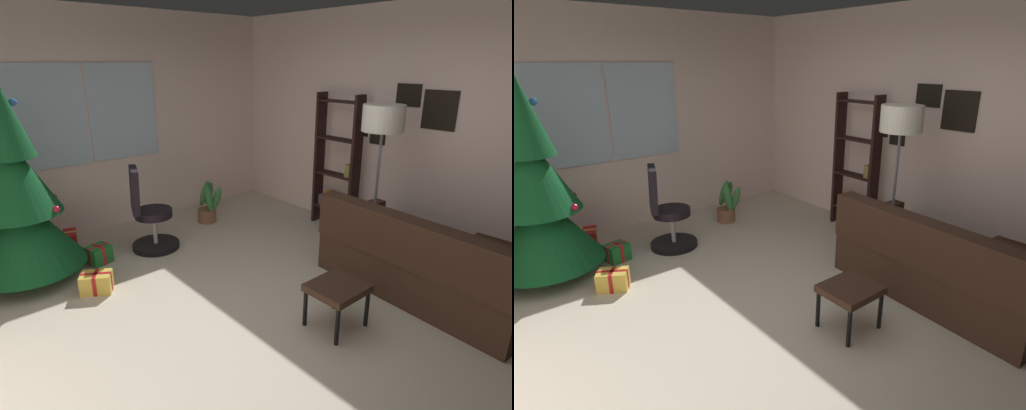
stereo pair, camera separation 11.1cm
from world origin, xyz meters
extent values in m
cube|color=beige|center=(0.00, 0.00, -0.05)|extent=(4.68, 5.72, 0.10)
cube|color=beige|center=(0.00, 2.91, 1.39)|extent=(4.68, 0.10, 2.78)
cube|color=silver|center=(-0.82, 2.85, 1.53)|extent=(0.90, 0.03, 1.20)
cube|color=silver|center=(0.12, 2.85, 1.53)|extent=(0.90, 0.03, 1.20)
cube|color=beige|center=(2.39, 0.00, 1.39)|extent=(0.10, 5.72, 2.78)
cube|color=black|center=(2.33, 0.12, 1.78)|extent=(0.02, 0.30, 0.25)
cube|color=black|center=(2.33, 0.48, 1.35)|extent=(0.02, 0.21, 0.37)
cube|color=black|center=(2.33, -0.26, 1.64)|extent=(0.02, 0.38, 0.42)
cube|color=black|center=(2.33, 0.73, 1.37)|extent=(0.02, 0.22, 0.25)
cube|color=#382318|center=(1.47, -0.76, 0.21)|extent=(1.04, 2.01, 0.41)
cube|color=#382318|center=(1.09, -0.74, 0.63)|extent=(0.32, 1.96, 0.43)
cube|color=#382318|center=(1.52, 0.15, 0.51)|extent=(0.93, 0.19, 0.20)
cube|color=red|center=(1.21, -0.61, 0.58)|extent=(0.27, 0.43, 0.42)
cube|color=beige|center=(1.19, -1.05, 0.58)|extent=(0.23, 0.42, 0.41)
cube|color=#382318|center=(0.35, -0.57, 0.36)|extent=(0.45, 0.40, 0.06)
cylinder|color=black|center=(0.16, -0.74, 0.17)|extent=(0.04, 0.04, 0.33)
cylinder|color=black|center=(0.55, -0.74, 0.17)|extent=(0.04, 0.04, 0.33)
cylinder|color=black|center=(0.16, -0.40, 0.17)|extent=(0.04, 0.04, 0.33)
cylinder|color=black|center=(0.55, -0.40, 0.17)|extent=(0.04, 0.04, 0.33)
cylinder|color=#4C331E|center=(-1.41, 2.00, 0.08)|extent=(0.12, 0.12, 0.16)
cone|color=#104C23|center=(-1.41, 2.00, 0.54)|extent=(1.12, 1.12, 0.76)
cone|color=#104C23|center=(-1.41, 2.00, 1.10)|extent=(0.80, 0.80, 0.76)
cone|color=#104C23|center=(-1.41, 2.00, 1.67)|extent=(0.49, 0.49, 0.76)
sphere|color=red|center=(-1.05, 2.15, 0.77)|extent=(0.08, 0.08, 0.08)
sphere|color=blue|center=(-1.28, 2.07, 1.78)|extent=(0.07, 0.07, 0.07)
sphere|color=#B21433|center=(-1.14, 1.72, 0.78)|extent=(0.07, 0.07, 0.07)
cube|color=red|center=(-0.95, 2.51, 0.11)|extent=(0.41, 0.38, 0.22)
cube|color=#EAD84C|center=(-0.95, 2.51, 0.11)|extent=(0.34, 0.14, 0.22)
cube|color=#EAD84C|center=(-0.95, 2.51, 0.11)|extent=(0.13, 0.30, 0.22)
cube|color=#1E722D|center=(-0.74, 1.90, 0.10)|extent=(0.27, 0.25, 0.20)
cube|color=red|center=(-0.74, 1.90, 0.10)|extent=(0.08, 0.21, 0.21)
cube|color=red|center=(-0.74, 1.90, 0.10)|extent=(0.24, 0.09, 0.21)
cube|color=gold|center=(-0.99, 1.31, 0.10)|extent=(0.35, 0.32, 0.19)
cube|color=#B21919|center=(-0.99, 1.31, 0.10)|extent=(0.14, 0.20, 0.20)
cube|color=#B21919|center=(-0.99, 1.31, 0.10)|extent=(0.27, 0.18, 0.20)
cylinder|color=black|center=(-0.07, 1.85, 0.03)|extent=(0.56, 0.56, 0.06)
cylinder|color=#B2B2B7|center=(-0.07, 1.85, 0.25)|extent=(0.05, 0.05, 0.38)
cylinder|color=black|center=(-0.07, 1.85, 0.44)|extent=(0.44, 0.44, 0.09)
cube|color=black|center=(-0.24, 1.92, 0.75)|extent=(0.23, 0.41, 0.51)
cube|color=black|center=(2.12, 0.62, 0.88)|extent=(0.18, 0.04, 1.77)
cube|color=black|center=(2.12, 1.22, 0.88)|extent=(0.18, 0.04, 1.77)
cube|color=black|center=(2.12, 0.92, 0.25)|extent=(0.18, 0.56, 0.02)
cube|color=black|center=(2.12, 0.92, 0.72)|extent=(0.18, 0.56, 0.02)
cube|color=black|center=(2.12, 0.92, 1.20)|extent=(0.18, 0.56, 0.02)
cube|color=black|center=(2.12, 0.92, 1.67)|extent=(0.18, 0.56, 0.02)
cube|color=maroon|center=(2.13, 0.71, 0.37)|extent=(0.16, 0.06, 0.22)
cube|color=navy|center=(2.13, 0.77, 0.36)|extent=(0.17, 0.04, 0.19)
cube|color=beige|center=(2.13, 0.83, 0.35)|extent=(0.17, 0.04, 0.18)
cube|color=#376E43|center=(2.13, 0.89, 0.34)|extent=(0.16, 0.07, 0.16)
cube|color=#80386D|center=(2.13, 0.97, 0.34)|extent=(0.15, 0.07, 0.16)
cube|color=#BE722A|center=(2.14, 1.04, 0.37)|extent=(0.15, 0.05, 0.21)
cube|color=#44445B|center=(2.14, 1.12, 0.33)|extent=(0.13, 0.08, 0.14)
cube|color=olive|center=(2.14, 0.71, 0.82)|extent=(0.14, 0.07, 0.16)
cylinder|color=slate|center=(1.76, 0.06, 0.01)|extent=(0.28, 0.28, 0.03)
cylinder|color=slate|center=(1.76, 0.06, 0.73)|extent=(0.03, 0.03, 1.41)
cylinder|color=white|center=(1.76, 0.06, 1.58)|extent=(0.44, 0.44, 0.28)
cylinder|color=brown|center=(0.89, 2.17, 0.09)|extent=(0.26, 0.26, 0.19)
ellipsoid|color=#377639|center=(0.99, 2.06, 0.35)|extent=(0.25, 0.15, 0.36)
ellipsoid|color=#377639|center=(0.94, 2.27, 0.38)|extent=(0.22, 0.19, 0.40)
ellipsoid|color=#377639|center=(1.03, 2.31, 0.35)|extent=(0.23, 0.15, 0.35)
ellipsoid|color=#377639|center=(0.88, 2.07, 0.37)|extent=(0.13, 0.19, 0.38)
camera|label=1|loc=(-2.13, -2.44, 2.16)|focal=29.17mm
camera|label=2|loc=(-2.05, -2.51, 2.16)|focal=29.17mm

